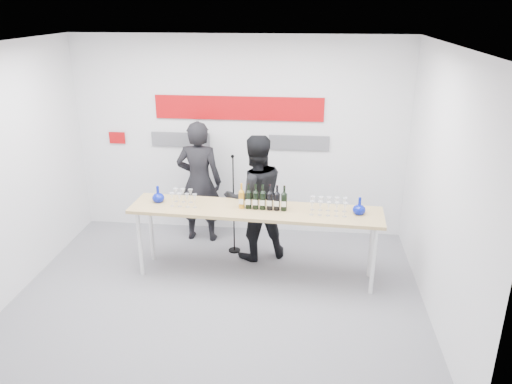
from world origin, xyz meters
TOP-DOWN VIEW (x-y plane):
  - ground at (0.00, 0.00)m, footprint 5.00×5.00m
  - back_wall at (0.00, 2.00)m, footprint 5.00×0.04m
  - signage at (-0.06, 1.97)m, footprint 3.38×0.02m
  - tasting_table at (0.40, 0.54)m, footprint 3.23×0.80m
  - wine_bottles at (0.49, 0.54)m, footprint 0.62×0.11m
  - decanter_left at (-0.89, 0.65)m, footprint 0.16×0.16m
  - decanter_right at (1.69, 0.52)m, footprint 0.16×0.16m
  - glasses_left at (-0.54, 0.58)m, footprint 0.36×0.24m
  - glasses_right at (1.31, 0.50)m, footprint 0.47×0.24m
  - presenter_left at (-0.55, 1.57)m, footprint 0.68×0.46m
  - presenter_right at (0.34, 1.09)m, footprint 1.06×0.96m
  - mic_stand at (0.02, 1.20)m, footprint 0.17×0.17m

SIDE VIEW (x-z plane):
  - ground at x=0.00m, z-range 0.00..0.00m
  - mic_stand at x=0.02m, z-range -0.29..1.19m
  - tasting_table at x=0.40m, z-range 0.41..1.37m
  - presenter_right at x=0.34m, z-range 0.00..1.78m
  - presenter_left at x=-0.55m, z-range 0.00..1.84m
  - glasses_left at x=-0.54m, z-range 0.96..1.14m
  - glasses_right at x=1.31m, z-range 0.96..1.14m
  - decanter_left at x=-0.89m, z-range 0.96..1.18m
  - decanter_right at x=1.69m, z-range 0.96..1.18m
  - wine_bottles at x=0.49m, z-range 0.96..1.29m
  - back_wall at x=0.00m, z-range 0.00..3.00m
  - signage at x=-0.06m, z-range 1.41..2.20m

